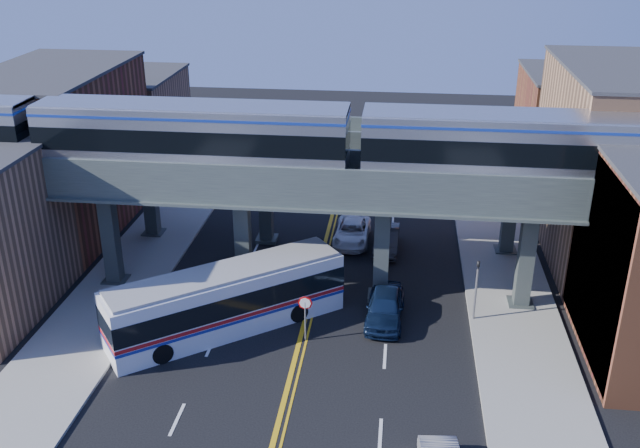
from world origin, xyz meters
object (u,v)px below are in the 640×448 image
Objects in this scene: transit_train at (193,135)px; transit_bus at (227,300)px; stop_sign at (305,311)px; car_lane_d at (387,178)px; car_lane_a at (385,307)px; car_lane_b at (386,240)px; traffic_signal at (477,284)px; car_lane_c at (352,232)px.

transit_train is 9.23m from transit_bus.
transit_bus is (-4.31, 0.70, -0.05)m from stop_sign.
car_lane_a is at bearing -92.66° from car_lane_d.
car_lane_b is (10.68, 6.45, -8.74)m from transit_train.
traffic_signal is 0.83× the size of car_lane_a.
transit_train is at bearing 82.98° from transit_bus.
car_lane_d is at bearing 80.63° from car_lane_c.
transit_bus is 23.95m from car_lane_d.
car_lane_c is at bearing 42.04° from transit_train.
car_lane_c is (-7.40, 9.50, -1.61)m from traffic_signal.
stop_sign is 9.41m from traffic_signal.
transit_train is 10.54× the size of car_lane_c.
car_lane_b is at bearing -22.74° from car_lane_c.
transit_train is at bearing -147.59° from car_lane_b.
transit_bus is at bearing -114.80° from car_lane_c.
stop_sign reaches higher than car_lane_a.
stop_sign is at bearing -95.43° from car_lane_c.
transit_bus reaches higher than car_lane_b.
car_lane_c is at bearing 106.85° from car_lane_a.
transit_bus reaches higher than car_lane_a.
traffic_signal is at bearing -7.25° from transit_train.
traffic_signal is at bearing -79.29° from car_lane_d.
car_lane_b is 0.85× the size of car_lane_d.
transit_train reaches higher than car_lane_b.
car_lane_c is (-2.36, 1.06, -0.05)m from car_lane_b.
transit_train reaches higher than transit_bus.
car_lane_a is 8.92m from car_lane_b.
stop_sign is 12.12m from car_lane_b.
car_lane_c is 11.00m from car_lane_d.
car_lane_b is at bearing 71.38° from stop_sign.
car_lane_d is (-0.30, 11.86, 0.02)m from car_lane_b.
traffic_signal reaches higher than stop_sign.
transit_train is at bearing -136.55° from car_lane_c.
car_lane_d is at bearing 60.45° from transit_train.
stop_sign is 0.53× the size of car_lane_a.
car_lane_d is (2.06, 10.80, 0.08)m from car_lane_c.
stop_sign is 4.86m from car_lane_a.
transit_bus is (-13.21, -2.30, -0.59)m from traffic_signal.
transit_train is 14.11m from car_lane_a.
car_lane_c is (8.32, 7.50, -8.79)m from transit_train.
car_lane_d is at bearing 93.85° from car_lane_a.
car_lane_b is (3.86, 11.45, -1.01)m from stop_sign.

